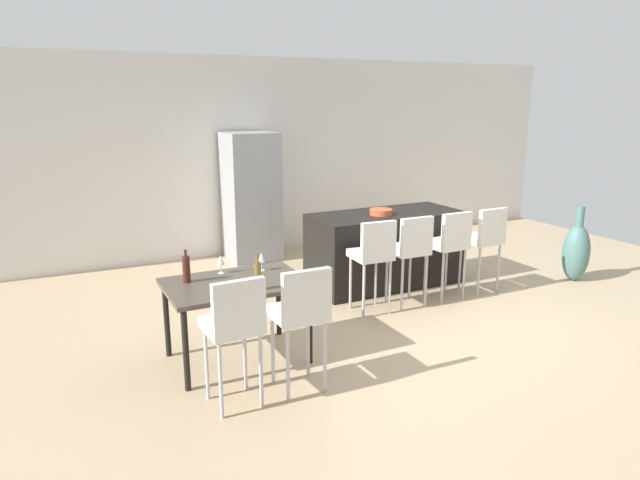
% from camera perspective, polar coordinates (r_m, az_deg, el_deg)
% --- Properties ---
extents(ground_plane, '(10.00, 10.00, 0.00)m').
position_cam_1_polar(ground_plane, '(6.50, 8.39, -6.83)').
color(ground_plane, tan).
extents(back_wall, '(10.00, 0.12, 2.90)m').
position_cam_1_polar(back_wall, '(8.90, -3.20, 8.57)').
color(back_wall, silver).
rests_on(back_wall, ground_plane).
extents(kitchen_island, '(1.91, 0.84, 0.92)m').
position_cam_1_polar(kitchen_island, '(7.19, 6.61, -0.87)').
color(kitchen_island, black).
rests_on(kitchen_island, ground_plane).
extents(bar_chair_left, '(0.42, 0.42, 1.05)m').
position_cam_1_polar(bar_chair_left, '(6.11, 5.40, -1.19)').
color(bar_chair_left, silver).
rests_on(bar_chair_left, ground_plane).
extents(bar_chair_middle, '(0.41, 0.41, 1.05)m').
position_cam_1_polar(bar_chair_middle, '(6.38, 9.12, -0.66)').
color(bar_chair_middle, silver).
rests_on(bar_chair_middle, ground_plane).
extents(bar_chair_right, '(0.41, 0.41, 1.05)m').
position_cam_1_polar(bar_chair_right, '(6.71, 12.95, -0.11)').
color(bar_chair_right, silver).
rests_on(bar_chair_right, ground_plane).
extents(bar_chair_far, '(0.41, 0.41, 1.05)m').
position_cam_1_polar(bar_chair_far, '(7.06, 16.31, 0.37)').
color(bar_chair_far, silver).
rests_on(bar_chair_far, ground_plane).
extents(dining_table, '(1.22, 0.83, 0.74)m').
position_cam_1_polar(dining_table, '(5.05, -8.48, -4.97)').
color(dining_table, '#4C4238').
rests_on(dining_table, ground_plane).
extents(dining_chair_near, '(0.42, 0.42, 1.05)m').
position_cam_1_polar(dining_chair_near, '(4.27, -8.63, -8.15)').
color(dining_chair_near, silver).
rests_on(dining_chair_near, ground_plane).
extents(dining_chair_far, '(0.40, 0.40, 1.05)m').
position_cam_1_polar(dining_chair_far, '(4.45, -1.91, -7.04)').
color(dining_chair_far, silver).
rests_on(dining_chair_far, ground_plane).
extents(wine_bottle_corner, '(0.07, 0.07, 0.30)m').
position_cam_1_polar(wine_bottle_corner, '(5.06, -13.33, -2.84)').
color(wine_bottle_corner, '#471E19').
rests_on(wine_bottle_corner, dining_table).
extents(wine_bottle_end, '(0.06, 0.06, 0.32)m').
position_cam_1_polar(wine_bottle_end, '(4.76, -6.30, -3.57)').
color(wine_bottle_end, brown).
rests_on(wine_bottle_end, dining_table).
extents(wine_glass_left, '(0.07, 0.07, 0.17)m').
position_cam_1_polar(wine_glass_left, '(5.25, -10.00, -2.03)').
color(wine_glass_left, silver).
rests_on(wine_glass_left, dining_table).
extents(wine_glass_middle, '(0.07, 0.07, 0.17)m').
position_cam_1_polar(wine_glass_middle, '(5.28, -5.94, -1.80)').
color(wine_glass_middle, silver).
rests_on(wine_glass_middle, dining_table).
extents(refrigerator, '(0.72, 0.68, 1.84)m').
position_cam_1_polar(refrigerator, '(8.27, -6.97, 4.36)').
color(refrigerator, '#939699').
rests_on(refrigerator, ground_plane).
extents(fruit_bowl, '(0.28, 0.28, 0.07)m').
position_cam_1_polar(fruit_bowl, '(6.95, 6.17, 2.83)').
color(fruit_bowl, '#C6512D').
rests_on(fruit_bowl, kitchen_island).
extents(floor_vase, '(0.34, 0.34, 0.98)m').
position_cam_1_polar(floor_vase, '(8.00, 24.42, -1.09)').
color(floor_vase, '#47706B').
rests_on(floor_vase, ground_plane).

